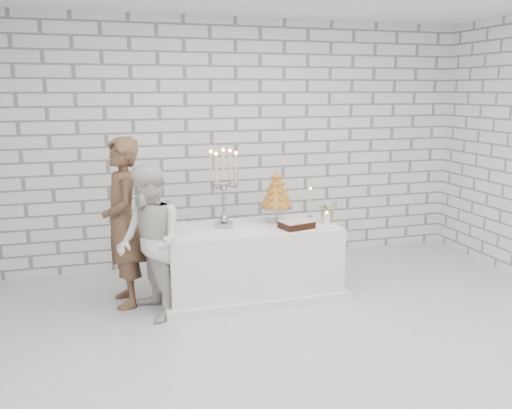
# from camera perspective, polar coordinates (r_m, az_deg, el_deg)

# --- Properties ---
(ground) EXTENTS (6.00, 5.00, 0.01)m
(ground) POSITION_cam_1_polar(r_m,az_deg,el_deg) (4.72, 5.75, -14.91)
(ground) COLOR silver
(ground) RESTS_ON ground
(wall_back) EXTENTS (6.00, 0.01, 3.00)m
(wall_back) POSITION_cam_1_polar(r_m,az_deg,el_deg) (6.62, -2.15, 6.58)
(wall_back) COLOR white
(wall_back) RESTS_ON ground
(cake_table) EXTENTS (1.80, 0.80, 0.75)m
(cake_table) POSITION_cam_1_polar(r_m,az_deg,el_deg) (5.66, -0.50, -6.05)
(cake_table) COLOR white
(cake_table) RESTS_ON ground
(groom) EXTENTS (0.47, 0.66, 1.71)m
(groom) POSITION_cam_1_polar(r_m,az_deg,el_deg) (5.45, -14.09, -1.92)
(groom) COLOR brown
(groom) RESTS_ON ground
(bride) EXTENTS (0.74, 0.85, 1.49)m
(bride) POSITION_cam_1_polar(r_m,az_deg,el_deg) (5.09, -11.37, -4.02)
(bride) COLOR silver
(bride) RESTS_ON ground
(candelabra) EXTENTS (0.35, 0.35, 0.82)m
(candelabra) POSITION_cam_1_polar(r_m,az_deg,el_deg) (5.45, -3.50, 1.75)
(candelabra) COLOR #9C9CA6
(candelabra) RESTS_ON cake_table
(croquembouche) EXTENTS (0.38, 0.38, 0.55)m
(croquembouche) POSITION_cam_1_polar(r_m,az_deg,el_deg) (5.68, 2.23, 0.79)
(croquembouche) COLOR #975B1B
(croquembouche) RESTS_ON cake_table
(chocolate_cake) EXTENTS (0.37, 0.30, 0.08)m
(chocolate_cake) POSITION_cam_1_polar(r_m,az_deg,el_deg) (5.49, 4.38, -2.13)
(chocolate_cake) COLOR black
(chocolate_cake) RESTS_ON cake_table
(pillar_candle) EXTENTS (0.08, 0.08, 0.12)m
(pillar_candle) POSITION_cam_1_polar(r_m,az_deg,el_deg) (5.68, 7.60, -1.53)
(pillar_candle) COLOR white
(pillar_candle) RESTS_ON cake_table
(extra_taper) EXTENTS (0.07, 0.07, 0.32)m
(extra_taper) POSITION_cam_1_polar(r_m,az_deg,el_deg) (5.94, 5.84, 0.11)
(extra_taper) COLOR beige
(extra_taper) RESTS_ON cake_table
(flowers) EXTENTS (0.26, 0.24, 0.24)m
(flowers) POSITION_cam_1_polar(r_m,az_deg,el_deg) (5.78, 7.72, -0.69)
(flowers) COLOR #4F6B34
(flowers) RESTS_ON cake_table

